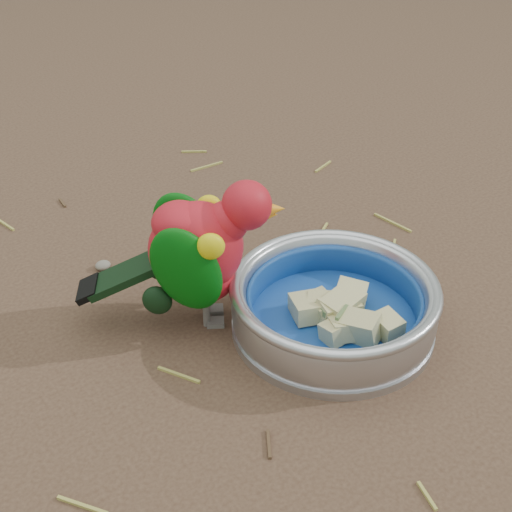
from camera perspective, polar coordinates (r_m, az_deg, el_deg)
ground at (r=0.75m, az=-0.52°, el=-8.44°), size 60.00×60.00×0.00m
food_bowl at (r=0.79m, az=6.14°, el=-5.36°), size 0.22×0.22×0.02m
bowl_wall at (r=0.77m, az=6.27°, el=-3.63°), size 0.22×0.22×0.04m
fruit_wedges at (r=0.77m, az=6.24°, el=-4.04°), size 0.13×0.13×0.03m
lory_parrot at (r=0.76m, az=-4.50°, el=-0.18°), size 0.22×0.19×0.16m
ground_debris at (r=0.79m, az=-3.91°, el=-5.76°), size 0.90×0.80×0.01m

